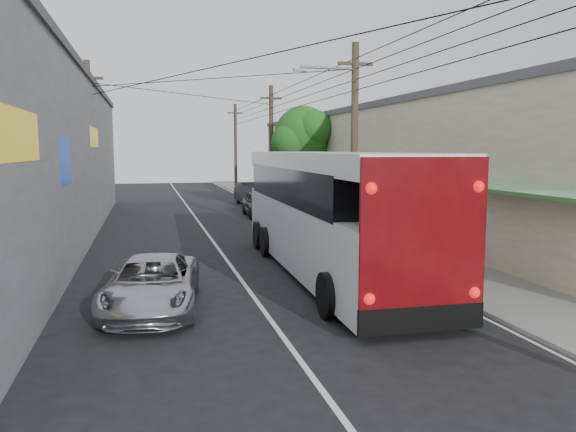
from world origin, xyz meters
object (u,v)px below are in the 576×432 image
parked_car_mid (260,203)px  jeepney (152,284)px  parked_car_far (253,194)px  pedestrian_far (369,223)px  parked_suv (299,221)px  coach_bus (327,211)px  pedestrian_near (451,240)px

parked_car_mid → jeepney: bearing=-107.5°
parked_car_far → jeepney: bearing=-109.4°
parked_car_mid → pedestrian_far: pedestrian_far is taller
jeepney → parked_car_mid: size_ratio=1.07×
parked_suv → parked_car_mid: size_ratio=1.25×
coach_bus → jeepney: 6.39m
jeepney → parked_suv: (6.44, 9.91, 0.15)m
coach_bus → pedestrian_near: 4.10m
coach_bus → pedestrian_far: size_ratio=7.42×
coach_bus → parked_suv: 7.07m
parked_car_mid → coach_bus: bearing=-92.0°
coach_bus → pedestrian_far: (2.99, 3.72, -0.97)m
parked_car_mid → parked_car_far: bearing=84.8°
coach_bus → parked_suv: coach_bus is taller
pedestrian_near → pedestrian_far: 4.73m
coach_bus → parked_car_far: 22.54m
coach_bus → parked_car_mid: bearing=87.8°
jeepney → pedestrian_far: bearing=45.2°
coach_bus → pedestrian_near: size_ratio=7.31×
jeepney → parked_car_far: parked_car_far is taller
jeepney → parked_car_far: bearing=80.9°
coach_bus → parked_car_far: size_ratio=2.75×
coach_bus → parked_car_mid: size_ratio=3.03×
jeepney → pedestrian_near: (9.35, 2.08, 0.38)m
parked_car_mid → parked_suv: bearing=-88.4°
parked_car_mid → pedestrian_near: bearing=-78.5°
parked_car_far → pedestrian_far: (1.22, -18.73, 0.22)m
parked_car_mid → parked_car_far: (0.80, 6.76, 0.05)m
pedestrian_far → parked_car_mid: bearing=-75.1°
coach_bus → pedestrian_far: coach_bus is taller
pedestrian_near → parked_car_far: bearing=-93.1°
coach_bus → jeepney: size_ratio=2.84×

